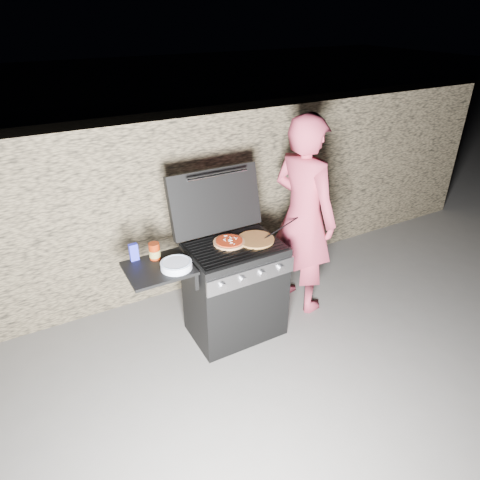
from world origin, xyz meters
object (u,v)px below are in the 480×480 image
gas_grill (210,298)px  person (303,216)px  sauce_jar (154,251)px  pizza_topped (229,242)px

gas_grill → person: 1.15m
sauce_jar → person: bearing=-1.3°
pizza_topped → person: (0.80, 0.05, 0.03)m
gas_grill → pizza_topped: pizza_topped is taller
gas_grill → person: bearing=5.9°
person → sauce_jar: bearing=76.0°
pizza_topped → gas_grill: bearing=-165.6°
gas_grill → sauce_jar: (-0.40, 0.14, 0.52)m
gas_grill → sauce_jar: bearing=161.0°
gas_grill → pizza_topped: bearing=14.4°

